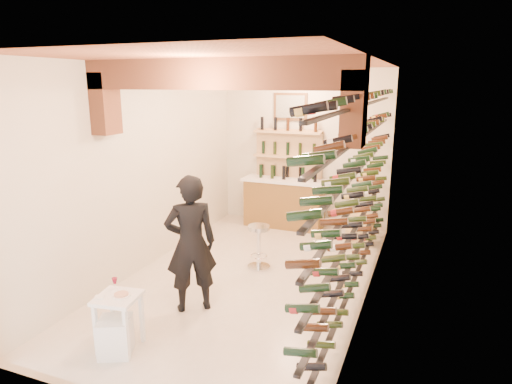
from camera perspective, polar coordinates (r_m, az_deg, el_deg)
ground at (r=6.95m, az=-0.92°, el=-11.02°), size 6.00×6.00×0.00m
room_shell at (r=6.11m, az=-1.95°, el=7.52°), size 3.52×6.02×3.21m
wine_rack at (r=6.05m, az=12.54°, el=0.38°), size 0.32×5.70×2.56m
back_counter at (r=9.21m, az=3.63°, el=-1.22°), size 1.70×0.62×1.29m
back_shelving at (r=9.30m, az=4.15°, el=2.92°), size 1.40×0.31×2.73m
tasting_table at (r=5.29m, az=-17.27°, el=-13.73°), size 0.51×0.51×0.79m
white_stool at (r=5.36m, az=-17.58°, el=-17.25°), size 0.45×0.45×0.42m
person at (r=5.81m, az=-8.36°, el=-6.60°), size 0.79×0.75×1.82m
chrome_barstool at (r=7.18m, az=0.36°, el=-6.62°), size 0.37×0.37×0.71m
crate_lower at (r=8.56m, az=13.02°, el=-5.47°), size 0.51×0.39×0.29m
crate_upper at (r=8.48m, az=13.12°, el=-3.66°), size 0.56×0.46×0.28m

